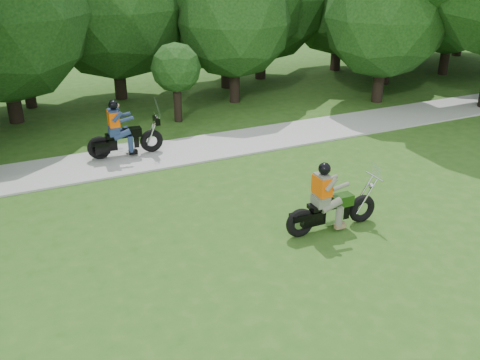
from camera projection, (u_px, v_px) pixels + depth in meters
ground at (408, 267)px, 10.74m from camera, size 100.00×100.00×0.00m
walkway at (240, 142)px, 17.34m from camera, size 60.00×2.20×0.06m
tree_line at (184, 5)px, 21.58m from camera, size 40.62×12.95×7.68m
chopper_motorcycle at (328, 205)px, 11.88m from camera, size 2.33×0.62×1.67m
touring_motorcycle at (120, 136)px, 15.89m from camera, size 2.29×0.70×1.74m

